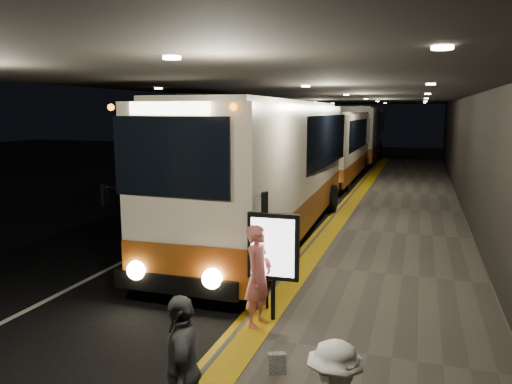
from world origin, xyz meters
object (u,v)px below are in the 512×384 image
Objects in this scene: passenger_boarding at (258,276)px; bag_polka at (277,363)px; coach_main at (270,174)px; info_sign at (273,249)px; coach_second at (337,149)px; passenger_waiting_grey at (183,369)px; coach_third at (360,136)px; stanchion_post at (267,283)px.

passenger_boarding is 1.81m from bag_polka.
info_sign is at bearing -74.90° from coach_main.
passenger_waiting_grey is (2.03, -23.25, -0.76)m from coach_second.
coach_third reaches higher than coach_second.
passenger_waiting_grey is 1.96m from bag_polka.
passenger_waiting_grey reaches higher than bag_polka.
bag_polka is at bearing 138.23° from passenger_waiting_grey.
passenger_boarding reaches higher than stanchion_post.
info_sign reaches higher than passenger_waiting_grey.
info_sign is at bearing -84.39° from coach_second.
passenger_waiting_grey is (2.08, -34.88, -0.94)m from coach_third.
coach_main reaches higher than coach_second.
passenger_boarding is at bearing -88.04° from coach_third.
coach_main is 7.27× the size of passenger_boarding.
stanchion_post is (-0.06, 0.74, -0.38)m from passenger_boarding.
bag_polka is 2.38m from stanchion_post.
bag_polka is at bearing -143.39° from passenger_boarding.
coach_third reaches higher than passenger_waiting_grey.
info_sign is 0.96m from stanchion_post.
coach_third is 31.48m from info_sign.
coach_third is (-0.15, 25.02, 0.01)m from coach_main.
bag_polka is 2.19m from info_sign.
info_sign is at bearing -87.68° from coach_third.
passenger_boarding is 0.92× the size of info_sign.
coach_second is (-0.09, 13.38, -0.16)m from coach_main.
coach_second is 6.02× the size of info_sign.
bag_polka is (2.64, -21.52, -1.47)m from coach_second.
passenger_boarding reaches higher than bag_polka.
bag_polka is 0.16× the size of info_sign.
passenger_boarding is 1.04× the size of passenger_waiting_grey.
coach_third is 12.68× the size of stanchion_post.
coach_second is at bearing 162.64° from passenger_waiting_grey.
coach_second is 19.43m from stanchion_post.
bag_polka is (2.69, -33.16, -1.65)m from coach_third.
coach_main reaches higher than stanchion_post.
passenger_waiting_grey is at bearing -80.94° from coach_main.
passenger_boarding is 0.54m from info_sign.
passenger_waiting_grey is 3.51m from info_sign.
info_sign is (2.12, -31.40, -0.48)m from coach_third.
stanchion_post is (1.82, -19.31, -1.11)m from coach_second.
passenger_boarding is (1.94, -31.69, -0.90)m from coach_third.
coach_main is 12.73× the size of stanchion_post.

